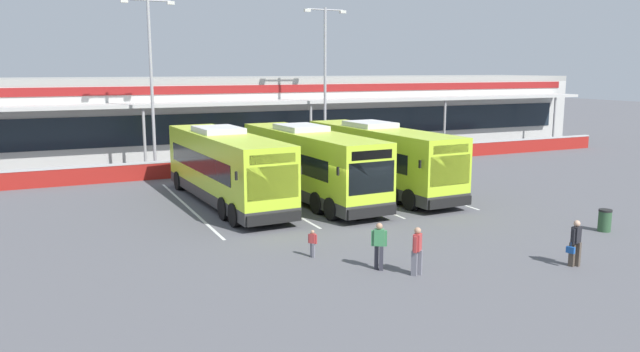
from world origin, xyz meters
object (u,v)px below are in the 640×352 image
object	(u,v)px
pedestrian_child	(313,242)
litter_bin	(605,220)
coach_bus_leftmost	(225,168)
lamp_post_west	(151,75)
pedestrian_in_dark_coat	(379,244)
pedestrian_near_bin	(417,249)
coach_bus_centre	(379,159)
coach_bus_left_centre	(309,165)
pedestrian_with_handbag	(575,242)
lamp_post_centre	(325,74)

from	to	relation	value
pedestrian_child	litter_bin	size ratio (longest dim) A/B	1.08
coach_bus_leftmost	pedestrian_child	bearing A→B (deg)	-88.16
pedestrian_child	lamp_post_west	xyz separation A→B (m)	(-2.00, 20.47, 5.75)
pedestrian_child	litter_bin	bearing A→B (deg)	-8.37
coach_bus_leftmost	pedestrian_in_dark_coat	world-z (taller)	coach_bus_leftmost
pedestrian_near_bin	lamp_post_west	world-z (taller)	lamp_post_west
coach_bus_leftmost	litter_bin	xyz separation A→B (m)	(12.84, -11.84, -1.32)
coach_bus_centre	litter_bin	bearing A→B (deg)	-69.21
coach_bus_leftmost	pedestrian_in_dark_coat	xyz separation A→B (m)	(1.79, -12.19, -0.91)
coach_bus_left_centre	lamp_post_west	distance (m)	13.43
coach_bus_leftmost	pedestrian_with_handbag	world-z (taller)	coach_bus_leftmost
coach_bus_left_centre	pedestrian_with_handbag	size ratio (longest dim) A/B	7.57
coach_bus_centre	pedestrian_in_dark_coat	bearing A→B (deg)	-120.05
coach_bus_left_centre	litter_bin	world-z (taller)	coach_bus_left_centre
coach_bus_leftmost	litter_bin	bearing A→B (deg)	-42.68
coach_bus_centre	pedestrian_with_handbag	size ratio (longest dim) A/B	7.57
pedestrian_child	pedestrian_with_handbag	bearing A→B (deg)	-31.28
pedestrian_near_bin	lamp_post_centre	bearing A→B (deg)	71.52
coach_bus_left_centre	pedestrian_child	xyz separation A→B (m)	(-3.95, -9.30, -1.24)
coach_bus_left_centre	coach_bus_centre	distance (m)	4.27
coach_bus_centre	litter_bin	xyz separation A→B (m)	(4.30, -11.32, -1.32)
pedestrian_with_handbag	lamp_post_west	xyz separation A→B (m)	(-9.74, 25.17, 5.43)
pedestrian_with_handbag	lamp_post_centre	bearing A→B (deg)	83.88
lamp_post_centre	litter_bin	xyz separation A→B (m)	(1.98, -23.24, -5.82)
coach_bus_leftmost	pedestrian_child	xyz separation A→B (m)	(0.32, -10.00, -1.24)
coach_bus_leftmost	coach_bus_left_centre	bearing A→B (deg)	-9.31
pedestrian_near_bin	pedestrian_with_handbag	bearing A→B (deg)	-15.29
coach_bus_leftmost	lamp_post_west	distance (m)	11.52
coach_bus_leftmost	lamp_post_west	bearing A→B (deg)	99.08
coach_bus_left_centre	pedestrian_near_bin	xyz separation A→B (m)	(-1.64, -12.52, -0.91)
lamp_post_centre	coach_bus_left_centre	bearing A→B (deg)	-118.56
coach_bus_centre	coach_bus_leftmost	bearing A→B (deg)	176.51
pedestrian_near_bin	lamp_post_centre	distance (m)	26.52
pedestrian_with_handbag	coach_bus_left_centre	bearing A→B (deg)	105.14
pedestrian_in_dark_coat	litter_bin	xyz separation A→B (m)	(11.05, 0.35, -0.41)
coach_bus_leftmost	coach_bus_centre	world-z (taller)	same
pedestrian_with_handbag	lamp_post_centre	size ratio (longest dim) A/B	0.15
pedestrian_in_dark_coat	pedestrian_child	distance (m)	2.66
coach_bus_leftmost	lamp_post_west	xyz separation A→B (m)	(-1.67, 10.47, 4.50)
coach_bus_left_centre	pedestrian_in_dark_coat	size ratio (longest dim) A/B	7.57
pedestrian_with_handbag	litter_bin	world-z (taller)	pedestrian_with_handbag
coach_bus_leftmost	lamp_post_west	size ratio (longest dim) A/B	1.11
pedestrian_with_handbag	pedestrian_near_bin	world-z (taller)	same
coach_bus_left_centre	pedestrian_child	bearing A→B (deg)	-113.03
pedestrian_with_handbag	lamp_post_west	bearing A→B (deg)	111.15
coach_bus_left_centre	lamp_post_west	xyz separation A→B (m)	(-5.95, 11.17, 4.50)
pedestrian_near_bin	coach_bus_leftmost	bearing A→B (deg)	101.26
pedestrian_in_dark_coat	litter_bin	bearing A→B (deg)	1.83
coach_bus_centre	lamp_post_west	world-z (taller)	lamp_post_west
lamp_post_centre	litter_bin	world-z (taller)	lamp_post_centre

